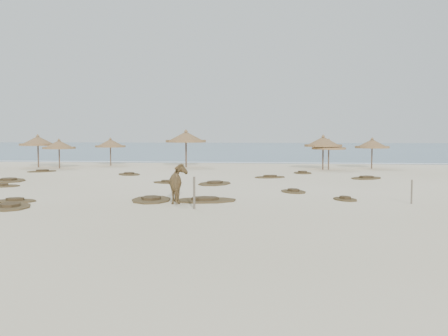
{
  "coord_description": "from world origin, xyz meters",
  "views": [
    {
      "loc": [
        5.44,
        -21.69,
        2.83
      ],
      "look_at": [
        2.48,
        5.0,
        0.95
      ],
      "focal_mm": 40.0,
      "sensor_mm": 36.0,
      "label": 1
    }
  ],
  "objects": [
    {
      "name": "palapa_1",
      "position": [
        -12.13,
        16.6,
        1.88
      ],
      "size": [
        3.36,
        3.36,
        2.42
      ],
      "rotation": [
        0.0,
        0.0,
        -0.38
      ],
      "color": "brown",
      "rests_on": "ground"
    },
    {
      "name": "scrub_12",
      "position": [
        8.23,
        -0.28,
        0.05
      ],
      "size": [
        1.32,
        1.57,
        0.16
      ],
      "rotation": [
        0.0,
        0.0,
        1.96
      ],
      "color": "brown",
      "rests_on": "ground"
    },
    {
      "name": "palapa_4",
      "position": [
        9.24,
        17.43,
        1.89
      ],
      "size": [
        3.37,
        3.37,
        2.43
      ],
      "rotation": [
        0.0,
        0.0,
        -0.37
      ],
      "color": "brown",
      "rests_on": "ground"
    },
    {
      "name": "palapa_5",
      "position": [
        8.82,
        17.59,
        2.13
      ],
      "size": [
        3.81,
        3.81,
        2.75
      ],
      "rotation": [
        0.0,
        0.0,
        0.38
      ],
      "color": "brown",
      "rests_on": "ground"
    },
    {
      "name": "scrub_13",
      "position": [
        -4.73,
        11.25,
        0.05
      ],
      "size": [
        2.35,
        2.58,
        0.16
      ],
      "rotation": [
        0.0,
        0.0,
        2.14
      ],
      "color": "brown",
      "rests_on": "ground"
    },
    {
      "name": "scrub_9",
      "position": [
        0.1,
        -1.31,
        0.05
      ],
      "size": [
        1.98,
        2.73,
        0.16
      ],
      "rotation": [
        0.0,
        0.0,
        1.71
      ],
      "color": "brown",
      "rests_on": "ground"
    },
    {
      "name": "palapa_3",
      "position": [
        -2.27,
        19.16,
        2.46
      ],
      "size": [
        3.79,
        3.79,
        3.17
      ],
      "rotation": [
        0.0,
        0.0,
        0.13
      ],
      "color": "brown",
      "rests_on": "ground"
    },
    {
      "name": "horse",
      "position": [
        1.4,
        -1.78,
        0.79
      ],
      "size": [
        1.31,
        2.02,
        1.57
      ],
      "primitive_type": "imported",
      "rotation": [
        0.0,
        0.0,
        3.41
      ],
      "color": "olive",
      "rests_on": "ground"
    },
    {
      "name": "palapa_6",
      "position": [
        12.79,
        19.07,
        1.95
      ],
      "size": [
        2.76,
        2.76,
        2.52
      ],
      "rotation": [
        0.0,
        0.0,
        -0.03
      ],
      "color": "brown",
      "rests_on": "ground"
    },
    {
      "name": "scrub_10",
      "position": [
        7.1,
        13.8,
        0.05
      ],
      "size": [
        1.38,
        2.0,
        0.16
      ],
      "rotation": [
        0.0,
        0.0,
        1.64
      ],
      "color": "brown",
      "rests_on": "ground"
    },
    {
      "name": "fence_post_near",
      "position": [
        2.29,
        -3.41,
        0.6
      ],
      "size": [
        0.1,
        0.1,
        1.21
      ],
      "primitive_type": "cylinder",
      "rotation": [
        0.0,
        0.0,
        -0.16
      ],
      "color": "#6C6151",
      "rests_on": "ground"
    },
    {
      "name": "fence_post_far",
      "position": [
        10.73,
        -1.14,
        0.48
      ],
      "size": [
        0.07,
        0.07,
        0.97
      ],
      "primitive_type": "cylinder",
      "rotation": [
        0.0,
        0.0,
        0.06
      ],
      "color": "#6C6151",
      "rests_on": "ground"
    },
    {
      "name": "scrub_2",
      "position": [
        -0.87,
        6.02,
        0.05
      ],
      "size": [
        2.02,
        1.61,
        0.16
      ],
      "rotation": [
        0.0,
        0.0,
        2.84
      ],
      "color": "brown",
      "rests_on": "ground"
    },
    {
      "name": "foam_line",
      "position": [
        0.0,
        26.0,
        0.0
      ],
      "size": [
        70.0,
        0.6,
        0.01
      ],
      "primitive_type": "cube",
      "color": "white",
      "rests_on": "ground"
    },
    {
      "name": "scrub_0",
      "position": [
        -9.27,
        3.15,
        0.05
      ],
      "size": [
        2.22,
        1.68,
        0.16
      ],
      "rotation": [
        0.0,
        0.0,
        0.2
      ],
      "color": "brown",
      "rests_on": "ground"
    },
    {
      "name": "scrub_11",
      "position": [
        -5.4,
        -2.31,
        0.05
      ],
      "size": [
        1.78,
        1.19,
        0.16
      ],
      "rotation": [
        0.0,
        0.0,
        0.04
      ],
      "color": "brown",
      "rests_on": "ground"
    },
    {
      "name": "scrub_4",
      "position": [
        6.13,
        2.32,
        0.05
      ],
      "size": [
        1.62,
        1.95,
        0.16
      ],
      "rotation": [
        0.0,
        0.0,
        1.94
      ],
      "color": "brown",
      "rests_on": "ground"
    },
    {
      "name": "scrub_7",
      "position": [
        4.87,
        10.11,
        0.05
      ],
      "size": [
        2.44,
        2.12,
        0.16
      ],
      "rotation": [
        0.0,
        0.0,
        0.47
      ],
      "color": "brown",
      "rests_on": "ground"
    },
    {
      "name": "scrub_3",
      "position": [
        1.88,
        5.7,
        0.05
      ],
      "size": [
        2.24,
        2.9,
        0.16
      ],
      "rotation": [
        0.0,
        0.0,
        1.33
      ],
      "color": "brown",
      "rests_on": "ground"
    },
    {
      "name": "ocean",
      "position": [
        0.0,
        75.0,
        0.0
      ],
      "size": [
        200.0,
        100.0,
        0.01
      ],
      "primitive_type": "cube",
      "color": "#275776",
      "rests_on": "ground"
    },
    {
      "name": "palapa_0",
      "position": [
        -14.42,
        17.62,
        2.15
      ],
      "size": [
        3.8,
        3.8,
        2.77
      ],
      "rotation": [
        0.0,
        0.0,
        0.35
      ],
      "color": "brown",
      "rests_on": "ground"
    },
    {
      "name": "scrub_1",
      "position": [
        -10.52,
        6.18,
        0.05
      ],
      "size": [
        3.2,
        3.49,
        0.16
      ],
      "rotation": [
        0.0,
        0.0,
        2.15
      ],
      "color": "brown",
      "rests_on": "ground"
    },
    {
      "name": "scrub_5",
      "position": [
        10.86,
        10.08,
        0.05
      ],
      "size": [
        2.78,
        2.87,
        0.16
      ],
      "rotation": [
        0.0,
        0.0,
        0.86
      ],
      "color": "brown",
      "rests_on": "ground"
    },
    {
      "name": "scrub_6",
      "position": [
        -11.87,
        13.12,
        0.05
      ],
      "size": [
        2.49,
        2.52,
        0.16
      ],
      "rotation": [
        0.0,
        0.0,
        0.81
      ],
      "color": "brown",
      "rests_on": "ground"
    },
    {
      "name": "ground",
      "position": [
        0.0,
        0.0,
        0.0
      ],
      "size": [
        160.0,
        160.0,
        0.0
      ],
      "primitive_type": "plane",
      "color": "#F3E5C8",
      "rests_on": "ground"
    },
    {
      "name": "scrub_14",
      "position": [
        2.38,
        -1.23,
        0.05
      ],
      "size": [
        2.99,
        2.29,
        0.16
      ],
      "rotation": [
        0.0,
        0.0,
        0.23
      ],
      "color": "brown",
      "rests_on": "ground"
    },
    {
      "name": "palapa_2",
      "position": [
        -9.18,
        20.36,
        1.92
      ],
      "size": [
        3.07,
        3.07,
        2.47
      ],
      "rotation": [
        0.0,
        0.0,
        -0.18
      ],
      "color": "brown",
      "rests_on": "ground"
    },
    {
      "name": "scrub_15",
      "position": [
        -4.75,
        -3.86,
        0.05
      ],
      "size": [
        2.35,
        2.74,
        0.16
      ],
      "rotation": [
        0.0,
        0.0,
        2.01
      ],
      "color": "brown",
      "rests_on": "ground"
    }
  ]
}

